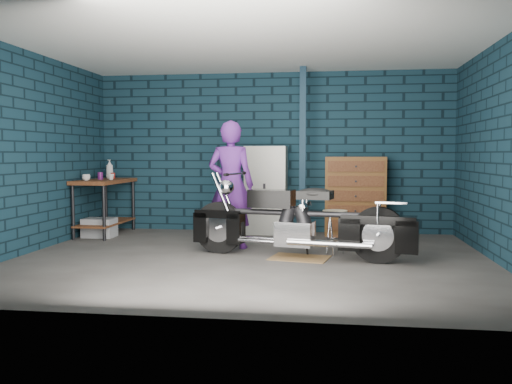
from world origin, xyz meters
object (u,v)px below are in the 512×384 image
(workbench, at_px, (105,207))
(locker, at_px, (266,190))
(storage_bin, at_px, (99,228))
(shop_stool, at_px, (335,233))
(person, at_px, (231,185))
(tool_chest, at_px, (355,196))
(motorcycle, at_px, (300,216))

(workbench, xyz_separation_m, locker, (2.61, 0.48, 0.27))
(locker, bearing_deg, storage_bin, -163.69)
(storage_bin, bearing_deg, shop_stool, -15.36)
(storage_bin, bearing_deg, person, -16.66)
(storage_bin, bearing_deg, locker, 16.31)
(storage_bin, relative_size, shop_stool, 0.83)
(storage_bin, distance_m, tool_chest, 4.15)
(person, relative_size, storage_bin, 3.69)
(person, distance_m, storage_bin, 2.48)
(locker, bearing_deg, workbench, -169.58)
(workbench, height_order, storage_bin, workbench)
(shop_stool, bearing_deg, motorcycle, -145.45)
(workbench, relative_size, motorcycle, 0.57)
(locker, xyz_separation_m, shop_stool, (1.12, -1.78, -0.43))
(motorcycle, relative_size, shop_stool, 4.19)
(workbench, distance_m, shop_stool, 3.96)
(person, height_order, storage_bin, person)
(tool_chest, bearing_deg, locker, 180.00)
(shop_stool, bearing_deg, person, 166.68)
(locker, bearing_deg, tool_chest, 0.00)
(storage_bin, xyz_separation_m, locker, (2.59, 0.76, 0.58))
(motorcycle, bearing_deg, locker, 119.33)
(storage_bin, xyz_separation_m, tool_chest, (4.05, 0.76, 0.49))
(person, distance_m, shop_stool, 1.61)
(workbench, height_order, shop_stool, workbench)
(motorcycle, xyz_separation_m, storage_bin, (-3.27, 1.33, -0.39))
(storage_bin, height_order, tool_chest, tool_chest)
(workbench, bearing_deg, locker, 10.42)
(motorcycle, xyz_separation_m, shop_stool, (0.44, 0.31, -0.25))
(shop_stool, bearing_deg, tool_chest, 79.40)
(storage_bin, relative_size, tool_chest, 0.38)
(person, xyz_separation_m, shop_stool, (1.45, -0.34, -0.60))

